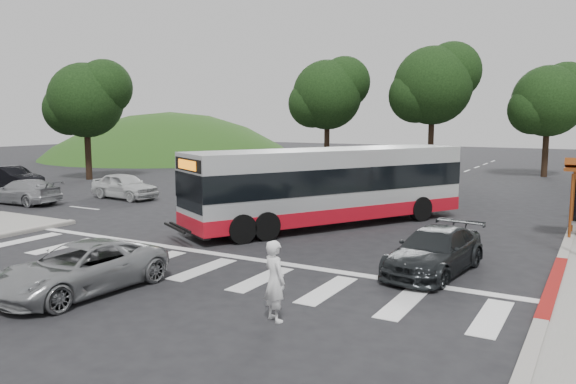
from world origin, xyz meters
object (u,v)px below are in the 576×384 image
Objects in this scene: silver_suv_south at (80,268)px; transit_bus at (330,187)px; pedestrian at (275,281)px; dark_sedan at (435,251)px.

transit_bus is at bearing 85.95° from silver_suv_south.
silver_suv_south is at bearing 36.01° from pedestrian.
transit_bus reaches higher than silver_suv_south.
pedestrian is 0.41× the size of dark_sedan.
silver_suv_south is at bearing -132.51° from dark_sedan.
silver_suv_south is (-1.58, -11.17, -0.94)m from transit_bus.
dark_sedan is (1.98, 5.49, -0.26)m from pedestrian.
transit_bus is 11.10m from pedestrian.
pedestrian is at bearing -102.98° from dark_sedan.
transit_bus is 7.58m from dark_sedan.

